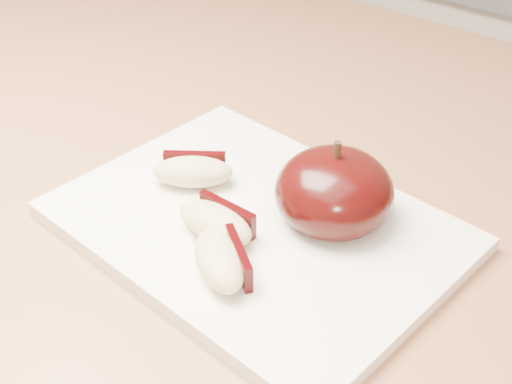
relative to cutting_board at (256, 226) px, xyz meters
The scene contains 6 objects.
back_cabinet 0.93m from the cutting_board, 94.95° to the left, with size 2.40×0.62×0.94m.
cutting_board is the anchor object (origin of this frame).
apple_half 0.06m from the cutting_board, 43.91° to the left, with size 0.10×0.10×0.07m.
apple_wedge_a 0.07m from the cutting_board, behind, with size 0.07×0.06×0.02m.
apple_wedge_b 0.04m from the cutting_board, 111.61° to the right, with size 0.06×0.03×0.02m.
apple_wedge_c 0.06m from the cutting_board, 73.22° to the right, with size 0.07×0.06×0.02m.
Camera 1 is at (0.32, 0.07, 1.23)m, focal length 50.00 mm.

